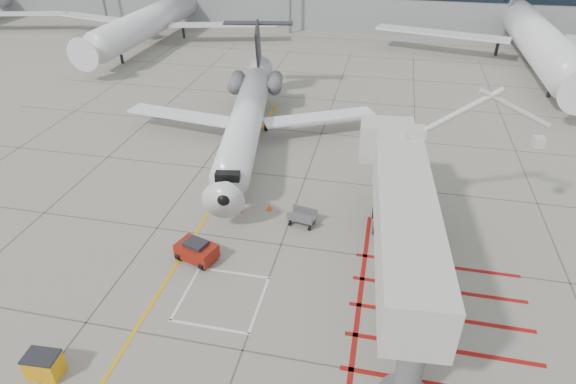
% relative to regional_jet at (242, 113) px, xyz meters
% --- Properties ---
extents(ground_plane, '(260.00, 260.00, 0.00)m').
position_rel_regional_jet_xyz_m(ground_plane, '(5.40, -14.58, -3.68)').
color(ground_plane, gray).
rests_on(ground_plane, ground).
extents(regional_jet, '(26.71, 31.44, 7.35)m').
position_rel_regional_jet_xyz_m(regional_jet, '(0.00, 0.00, 0.00)').
color(regional_jet, white).
rests_on(regional_jet, ground_plane).
extents(jet_bridge, '(10.26, 19.31, 7.47)m').
position_rel_regional_jet_xyz_m(jet_bridge, '(12.19, -13.20, 0.06)').
color(jet_bridge, beige).
rests_on(jet_bridge, ground_plane).
extents(pushback_tug, '(2.55, 2.01, 1.30)m').
position_rel_regional_jet_xyz_m(pushback_tug, '(1.00, -12.89, -3.03)').
color(pushback_tug, maroon).
rests_on(pushback_tug, ground_plane).
extents(spill_bin, '(1.46, 1.02, 1.22)m').
position_rel_regional_jet_xyz_m(spill_bin, '(-2.58, -21.61, -3.07)').
color(spill_bin, orange).
rests_on(spill_bin, ground_plane).
extents(baggage_cart, '(1.85, 1.36, 1.06)m').
position_rel_regional_jet_xyz_m(baggage_cart, '(6.24, -8.25, -3.15)').
color(baggage_cart, '#535357').
rests_on(baggage_cart, ground_plane).
extents(ground_power_unit, '(2.97, 2.33, 2.06)m').
position_rel_regional_jet_xyz_m(ground_power_unit, '(12.42, -9.97, -2.64)').
color(ground_power_unit, silver).
rests_on(ground_power_unit, ground_plane).
extents(cone_nose, '(0.35, 0.35, 0.49)m').
position_rel_regional_jet_xyz_m(cone_nose, '(1.97, -7.75, -3.43)').
color(cone_nose, red).
rests_on(cone_nose, ground_plane).
extents(cone_side, '(0.34, 0.34, 0.47)m').
position_rel_regional_jet_xyz_m(cone_side, '(3.80, -7.14, -3.44)').
color(cone_side, '#F5500C').
rests_on(cone_side, ground_plane).
extents(bg_aircraft_c, '(37.25, 41.39, 12.42)m').
position_rel_regional_jet_xyz_m(bg_aircraft_c, '(26.87, 31.42, 2.53)').
color(bg_aircraft_c, silver).
rests_on(bg_aircraft_c, ground_plane).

